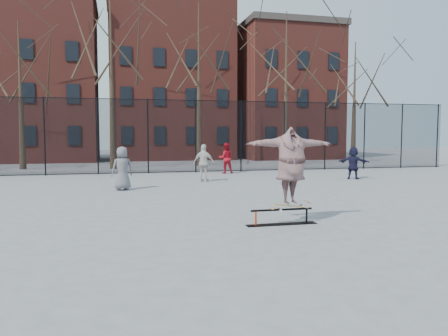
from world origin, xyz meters
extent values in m
plane|color=slate|center=(0.00, 0.00, 0.00)|extent=(100.00, 100.00, 0.00)
cube|color=black|center=(0.69, -1.27, 0.01)|extent=(1.71, 0.26, 0.01)
cylinder|color=#D43D0C|center=(0.05, -1.27, 0.18)|extent=(0.04, 0.04, 0.35)
cylinder|color=black|center=(1.32, -1.27, 0.18)|extent=(0.04, 0.04, 0.35)
cylinder|color=black|center=(0.69, -1.27, 0.35)|extent=(1.51, 0.05, 0.05)
imported|color=#713E9B|center=(0.91, -1.27, 1.38)|extent=(2.23, 0.72, 1.79)
imported|color=slate|center=(-2.85, 6.08, 0.83)|extent=(0.91, 0.71, 1.65)
imported|color=#A60E1C|center=(2.67, 12.00, 0.82)|extent=(0.86, 0.71, 1.65)
imported|color=beige|center=(0.72, 8.27, 0.83)|extent=(1.05, 0.85, 1.67)
imported|color=#1A1933|center=(7.77, 7.66, 0.76)|extent=(1.39, 1.24, 1.53)
cylinder|color=black|center=(-6.60, 13.00, 2.00)|extent=(0.07, 0.07, 4.00)
cylinder|color=black|center=(-4.00, 13.00, 2.00)|extent=(0.07, 0.07, 4.00)
cylinder|color=black|center=(-1.40, 13.00, 2.00)|extent=(0.07, 0.07, 4.00)
cylinder|color=black|center=(1.20, 13.00, 2.00)|extent=(0.07, 0.07, 4.00)
cylinder|color=black|center=(3.80, 13.00, 2.00)|extent=(0.07, 0.07, 4.00)
cylinder|color=black|center=(6.40, 13.00, 2.00)|extent=(0.07, 0.07, 4.00)
cylinder|color=black|center=(9.00, 13.00, 2.00)|extent=(0.07, 0.07, 4.00)
cylinder|color=black|center=(11.60, 13.00, 2.00)|extent=(0.07, 0.07, 4.00)
cylinder|color=black|center=(14.20, 13.00, 2.00)|extent=(0.07, 0.07, 4.00)
cylinder|color=black|center=(16.80, 13.00, 2.00)|extent=(0.07, 0.07, 4.00)
cube|color=black|center=(0.00, 13.00, 2.00)|extent=(34.00, 0.01, 4.00)
cylinder|color=black|center=(0.00, 13.00, 3.96)|extent=(34.00, 0.04, 0.04)
cone|color=black|center=(-8.50, 17.80, 2.31)|extent=(0.40, 0.40, 4.62)
cone|color=black|center=(-3.00, 16.50, 2.31)|extent=(0.40, 0.40, 4.62)
cone|color=black|center=(2.50, 17.80, 2.31)|extent=(0.40, 0.40, 4.62)
cone|color=black|center=(8.00, 16.50, 2.31)|extent=(0.40, 0.40, 4.62)
cone|color=black|center=(13.50, 17.80, 2.31)|extent=(0.40, 0.40, 4.62)
cube|color=maroon|center=(-9.00, 26.00, 6.00)|extent=(9.00, 7.00, 12.00)
cube|color=maroon|center=(1.50, 26.00, 6.50)|extent=(10.00, 7.00, 13.00)
cube|color=maroon|center=(11.50, 26.00, 5.50)|extent=(8.00, 7.00, 11.00)
camera|label=1|loc=(-3.04, -10.76, 2.12)|focal=35.00mm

